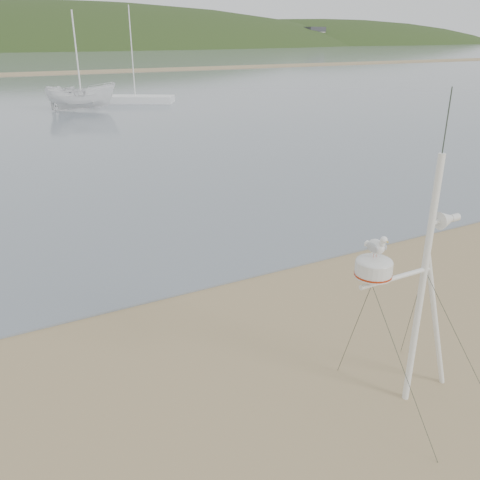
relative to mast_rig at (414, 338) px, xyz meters
name	(u,v)px	position (x,y,z in m)	size (l,w,h in m)	color
hill_ridge	(8,97)	(14.24, 235.48, -20.74)	(620.00, 180.00, 80.00)	#213314
mast_rig	(414,338)	(0.00, 0.00, 0.00)	(1.92, 2.05, 4.33)	white
boat_white	(79,75)	(2.61, 32.40, 1.32)	(1.75, 1.80, 4.65)	white
sailboat_white_near	(109,99)	(5.37, 35.89, -0.75)	(7.34, 5.56, 7.46)	white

